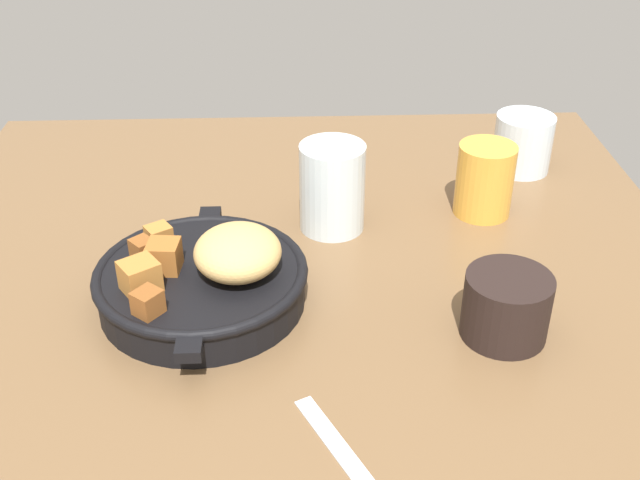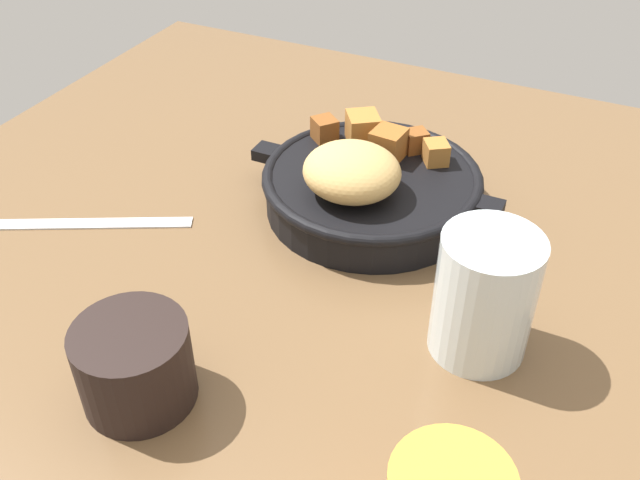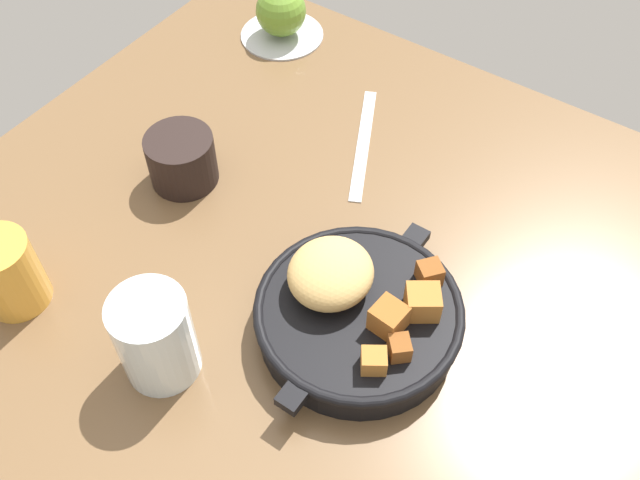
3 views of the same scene
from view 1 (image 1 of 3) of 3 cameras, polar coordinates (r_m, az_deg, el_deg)
name	(u,v)px [view 1 (image 1 of 3)]	position (r cm, az deg, el deg)	size (l,w,h in cm)	color
ground_plane	(302,304)	(83.75, -1.36, -4.69)	(96.66, 90.41, 2.40)	brown
cast_iron_skillet	(205,278)	(80.97, -8.44, -2.77)	(26.36, 22.07, 8.87)	black
butter_knife	(364,480)	(64.29, 3.23, -17.16)	(20.94, 1.60, 0.36)	silver
coffee_mug_dark	(506,306)	(77.89, 13.47, -4.74)	(8.50, 8.50, 6.70)	black
water_glass_short	(523,143)	(110.46, 14.62, 6.88)	(7.91, 7.91, 7.82)	silver
juice_glass_amber	(485,180)	(97.92, 11.96, 4.33)	(7.06, 7.06, 9.06)	gold
water_glass_tall	(332,187)	(92.29, 0.90, 3.87)	(7.80, 7.80, 10.73)	silver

